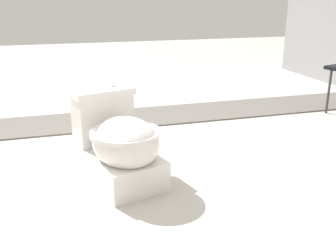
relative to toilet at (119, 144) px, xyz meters
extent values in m
plane|color=#B7B2A8|center=(0.07, -0.13, -0.22)|extent=(14.00, 14.00, 0.00)
cube|color=#605B56|center=(-1.15, 0.37, -0.21)|extent=(0.56, 8.00, 0.01)
cube|color=white|center=(0.00, 0.00, -0.14)|extent=(0.67, 0.49, 0.17)
ellipsoid|color=white|center=(0.09, 0.03, 0.04)|extent=(0.52, 0.47, 0.28)
cylinder|color=white|center=(0.09, 0.03, 0.10)|extent=(0.48, 0.48, 0.03)
cube|color=white|center=(-0.21, -0.06, 0.10)|extent=(0.27, 0.38, 0.30)
cube|color=white|center=(-0.21, -0.06, 0.27)|extent=(0.30, 0.41, 0.04)
cylinder|color=silver|center=(-0.23, 0.02, 0.29)|extent=(0.02, 0.02, 0.01)
cylinder|color=#38383D|center=(-0.82, 2.05, -0.02)|extent=(0.02, 0.02, 0.40)
camera|label=1|loc=(2.11, -0.31, 0.82)|focal=42.00mm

